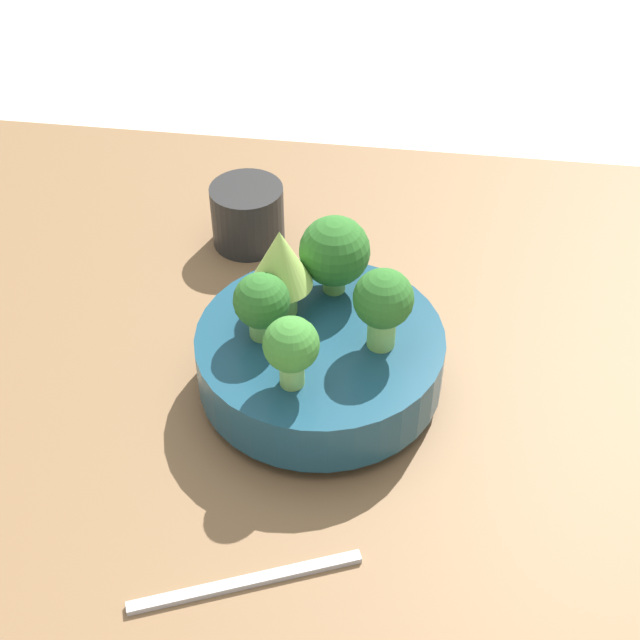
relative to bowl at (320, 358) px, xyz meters
The scene contains 10 objects.
ground_plane 0.09m from the bowl, 60.98° to the left, with size 6.00×6.00×0.00m, color beige.
table 0.07m from the bowl, 60.98° to the left, with size 1.19×0.85×0.04m.
bowl is the anchor object (origin of this frame).
broccoli_floret_back 0.10m from the bowl, 86.23° to the left, with size 0.07×0.07×0.08m.
broccoli_floret_right 0.10m from the bowl, ahead, with size 0.06×0.06×0.08m.
broccoli_floret_left 0.09m from the bowl, behind, with size 0.05×0.05×0.07m.
romanesco_piece_far 0.10m from the bowl, 144.03° to the left, with size 0.06×0.06×0.10m.
broccoli_floret_front 0.10m from the bowl, 104.00° to the right, with size 0.05×0.05×0.07m.
cup 0.26m from the bowl, 117.28° to the left, with size 0.09×0.09×0.08m.
fork 0.23m from the bowl, 97.25° to the right, with size 0.18×0.08×0.01m.
Camera 1 is at (0.06, -0.65, 0.69)m, focal length 50.00 mm.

